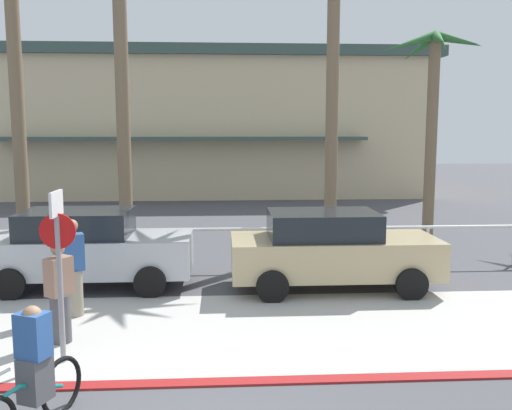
% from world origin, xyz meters
% --- Properties ---
extents(ground_plane, '(80.00, 80.00, 0.00)m').
position_xyz_m(ground_plane, '(0.00, 10.00, 0.00)').
color(ground_plane, '#4C4C51').
extents(sidewalk_strip, '(44.00, 4.00, 0.02)m').
position_xyz_m(sidewalk_strip, '(0.00, 4.20, 0.01)').
color(sidewalk_strip, beige).
rests_on(sidewalk_strip, ground).
extents(curb_paint, '(44.00, 0.24, 0.03)m').
position_xyz_m(curb_paint, '(0.00, 2.20, 0.01)').
color(curb_paint, maroon).
rests_on(curb_paint, ground).
extents(building_backdrop, '(25.22, 12.21, 7.41)m').
position_xyz_m(building_backdrop, '(-1.34, 27.40, 3.72)').
color(building_backdrop, beige).
rests_on(building_backdrop, ground).
extents(rail_fence, '(24.80, 0.08, 1.04)m').
position_xyz_m(rail_fence, '(-0.00, 8.50, 0.84)').
color(rail_fence, white).
rests_on(rail_fence, ground).
extents(stop_sign_bike_lane, '(0.52, 0.56, 2.56)m').
position_xyz_m(stop_sign_bike_lane, '(-1.89, 3.02, 1.68)').
color(stop_sign_bike_lane, gray).
rests_on(stop_sign_bike_lane, ground).
extents(palm_tree_2, '(3.18, 3.18, 9.42)m').
position_xyz_m(palm_tree_2, '(3.60, 11.18, 7.04)').
color(palm_tree_2, '#756047').
rests_on(palm_tree_2, ground).
extents(palm_tree_3, '(3.09, 3.64, 6.48)m').
position_xyz_m(palm_tree_3, '(7.13, 12.61, 4.89)').
color(palm_tree_3, '#756047').
rests_on(palm_tree_3, ground).
extents(car_silver_1, '(4.40, 2.02, 1.69)m').
position_xyz_m(car_silver_1, '(-2.48, 7.12, 0.87)').
color(car_silver_1, '#B2B7BC').
rests_on(car_silver_1, ground).
extents(car_tan_2, '(4.40, 2.02, 1.69)m').
position_xyz_m(car_tan_2, '(2.81, 6.64, 0.87)').
color(car_tan_2, tan).
rests_on(car_tan_2, ground).
extents(cyclist_teal_0, '(0.78, 1.69, 1.50)m').
position_xyz_m(cyclist_teal_0, '(-1.68, 1.11, 0.69)').
color(cyclist_teal_0, black).
rests_on(cyclist_teal_0, ground).
extents(pedestrian_0, '(0.45, 0.48, 1.67)m').
position_xyz_m(pedestrian_0, '(-2.13, 3.81, 0.77)').
color(pedestrian_0, '#4C4C51').
rests_on(pedestrian_0, ground).
extents(pedestrian_1, '(0.47, 0.42, 1.82)m').
position_xyz_m(pedestrian_1, '(-2.26, 5.12, 0.85)').
color(pedestrian_1, gray).
rests_on(pedestrian_1, ground).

